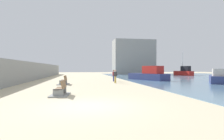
{
  "coord_description": "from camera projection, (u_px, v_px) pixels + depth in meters",
  "views": [
    {
      "loc": [
        -0.42,
        -8.79,
        1.75
      ],
      "look_at": [
        3.91,
        17.76,
        1.52
      ],
      "focal_mm": 30.36,
      "sensor_mm": 36.0,
      "label": 1
    }
  ],
  "objects": [
    {
      "name": "boat_outer",
      "position": [
        184.0,
        72.0,
        46.45
      ],
      "size": [
        2.27,
        6.03,
        6.0
      ],
      "color": "red",
      "rests_on": "water_bay"
    },
    {
      "name": "boat_far_left",
      "position": [
        218.0,
        78.0,
        22.05
      ],
      "size": [
        4.05,
        4.88,
        1.67
      ],
      "color": "navy",
      "rests_on": "water_bay"
    },
    {
      "name": "bench_far",
      "position": [
        64.0,
        82.0,
        20.54
      ],
      "size": [
        1.23,
        2.16,
        0.98
      ],
      "color": "gray",
      "rests_on": "ground"
    },
    {
      "name": "boat_nearest",
      "position": [
        149.0,
        75.0,
        28.12
      ],
      "size": [
        4.66,
        7.03,
        2.07
      ],
      "color": "navy",
      "rests_on": "water_bay"
    },
    {
      "name": "seawall",
      "position": [
        28.0,
        72.0,
        25.3
      ],
      "size": [
        0.8,
        64.0,
        2.63
      ],
      "primitive_type": "cube",
      "color": "gray",
      "rests_on": "ground"
    },
    {
      "name": "ground_plane",
      "position": [
        84.0,
        81.0,
        26.52
      ],
      "size": [
        120.0,
        120.0,
        0.0
      ],
      "primitive_type": "plane",
      "color": "beige"
    },
    {
      "name": "person_standing",
      "position": [
        114.0,
        75.0,
        25.37
      ],
      "size": [
        0.32,
        0.47,
        1.56
      ],
      "color": "navy",
      "rests_on": "ground"
    },
    {
      "name": "harbor_building",
      "position": [
        133.0,
        57.0,
        56.53
      ],
      "size": [
        12.0,
        6.0,
        10.13
      ],
      "primitive_type": "cube",
      "color": "gray",
      "rests_on": "ground"
    },
    {
      "name": "person_walking",
      "position": [
        115.0,
        75.0,
        22.36
      ],
      "size": [
        0.37,
        0.43,
        1.61
      ],
      "color": "gold",
      "rests_on": "ground"
    },
    {
      "name": "bench_near",
      "position": [
        60.0,
        92.0,
        12.25
      ],
      "size": [
        1.22,
        2.16,
        0.98
      ],
      "color": "gray",
      "rests_on": "ground"
    }
  ]
}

